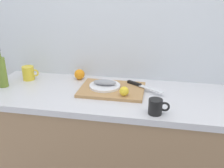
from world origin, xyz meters
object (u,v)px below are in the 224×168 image
Objects in this scene: chef_knife at (140,85)px; coffee_mug_1 at (156,107)px; olive_oil_bottle at (2,71)px; coffee_mug_0 at (29,73)px; cutting_board at (112,90)px; white_plate at (105,86)px; orange_0 at (80,74)px; fish_fillet at (105,82)px; lemon_0 at (124,91)px.

coffee_mug_1 reaches higher than chef_knife.
coffee_mug_0 is at bearing 54.89° from olive_oil_bottle.
cutting_board is 1.56× the size of olive_oil_bottle.
olive_oil_bottle is (-0.71, -0.08, 0.08)m from white_plate.
coffee_mug_1 is at bearing -37.20° from orange_0.
olive_oil_bottle is 3.54× the size of orange_0.
cutting_board is 5.52× the size of orange_0.
white_plate is 0.80× the size of chef_knife.
cutting_board is 2.04× the size of white_plate.
white_plate is 0.45m from coffee_mug_1.
chef_knife is 0.47m from orange_0.
cutting_board is 2.72× the size of fish_fillet.
coffee_mug_0 is (-0.65, 0.09, 0.04)m from cutting_board.
olive_oil_bottle is at bearing -125.11° from coffee_mug_0.
fish_fillet is (-0.05, 0.01, 0.04)m from cutting_board.
coffee_mug_0 reaches higher than cutting_board.
olive_oil_bottle reaches higher than fish_fillet.
coffee_mug_0 reaches higher than fish_fillet.
orange_0 is at bearing 11.80° from coffee_mug_0.
lemon_0 is (-0.08, -0.16, 0.02)m from chef_knife.
fish_fillet is at bearing 141.28° from coffee_mug_1.
fish_fillet is at bearing 0.00° from white_plate.
olive_oil_bottle reaches higher than chef_knife.
white_plate is at bearing 165.72° from cutting_board.
olive_oil_bottle reaches higher than orange_0.
fish_fillet reaches higher than white_plate.
fish_fillet is 0.71m from olive_oil_bottle.
olive_oil_bottle reaches higher than coffee_mug_1.
fish_fillet is 0.45m from coffee_mug_1.
lemon_0 is (0.15, -0.11, 0.02)m from white_plate.
coffee_mug_1 reaches higher than orange_0.
chef_knife reaches higher than cutting_board.
chef_knife is 4.43× the size of lemon_0.
coffee_mug_0 is at bearing 165.33° from lemon_0.
chef_knife is at bearing -13.19° from orange_0.
cutting_board is 0.40m from coffee_mug_1.
lemon_0 is 0.50× the size of coffee_mug_1.
chef_knife is at bearing 12.17° from fish_fillet.
white_plate is 1.33× the size of fish_fillet.
coffee_mug_0 is 1.07× the size of coffee_mug_1.
chef_knife is (0.23, 0.05, -0.02)m from fish_fillet.
lemon_0 is 0.77m from coffee_mug_0.
coffee_mug_1 is at bearing -39.48° from lemon_0.
chef_knife is 0.35m from coffee_mug_1.
lemon_0 is 0.76× the size of orange_0.
white_plate is (-0.05, 0.01, 0.02)m from cutting_board.
chef_knife is 2.07× the size of coffee_mug_0.
fish_fillet is 2.66× the size of lemon_0.
orange_0 is (-0.46, 0.11, 0.01)m from chef_knife.
coffee_mug_0 is at bearing 172.28° from white_plate.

